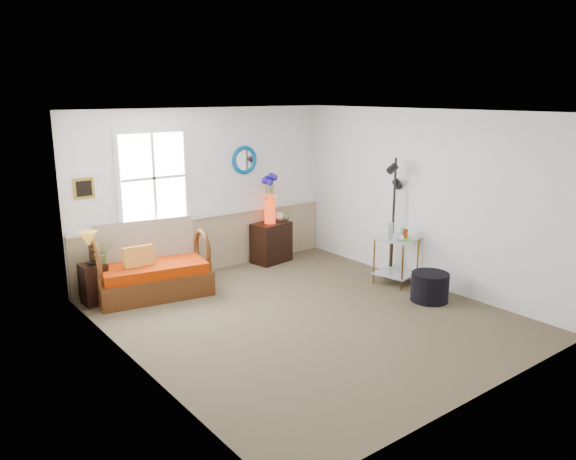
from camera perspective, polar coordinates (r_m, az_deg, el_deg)
floor at (r=7.34m, az=1.93°, el=-8.82°), size 4.50×5.00×0.01m
ceiling at (r=6.78m, az=2.11°, el=11.92°), size 4.50×5.00×0.01m
walls at (r=6.94m, az=2.02°, el=1.13°), size 4.51×5.01×2.60m
wainscot at (r=9.14m, az=-7.99°, el=-1.38°), size 4.46×0.02×0.90m
chair_rail at (r=9.02m, az=-8.06°, el=1.49°), size 4.46×0.04×0.06m
window at (r=8.50m, az=-13.51°, el=5.16°), size 1.14×0.06×1.44m
picture at (r=8.16m, az=-20.05°, el=4.00°), size 0.28×0.03×0.28m
mirror at (r=9.25m, az=-4.48°, el=7.11°), size 0.47×0.07×0.47m
loveseat at (r=8.18m, az=-13.70°, el=-3.03°), size 1.69×1.14×1.02m
throw_pillow at (r=8.08m, az=-14.90°, el=-3.07°), size 0.43×0.13×0.42m
lamp_stand at (r=8.12m, az=-19.10°, el=-5.20°), size 0.32×0.32×0.57m
table_lamp at (r=7.98m, az=-19.53°, el=-1.75°), size 0.27×0.27×0.45m
potted_plant at (r=8.02m, az=-18.39°, el=-2.34°), size 0.34×0.37×0.25m
cabinet at (r=9.54m, az=-1.71°, el=-1.27°), size 0.69×0.51×0.68m
flower_vase at (r=9.38m, az=-1.86°, el=3.15°), size 0.33×0.33×0.82m
side_table at (r=8.62m, az=10.91°, el=-3.07°), size 0.67×0.67×0.71m
tabletop_items at (r=8.47m, az=11.15°, el=-0.08°), size 0.42×0.42×0.23m
floor_lamp at (r=8.76m, az=10.65°, el=1.15°), size 0.32×0.32×1.88m
ottoman at (r=8.06m, az=14.21°, el=-5.62°), size 0.69×0.69×0.40m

